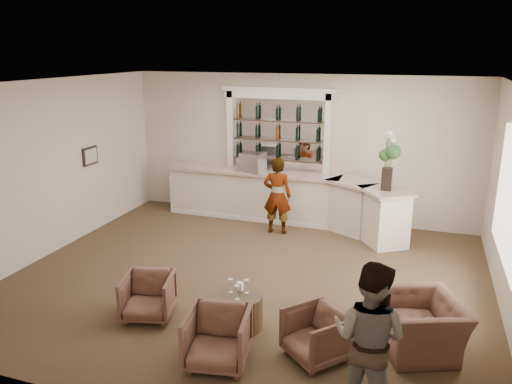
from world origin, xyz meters
TOP-DOWN VIEW (x-y plane):
  - ground at (0.00, 0.00)m, footprint 8.00×8.00m
  - room_shell at (0.16, 0.71)m, footprint 8.04×7.02m
  - bar_counter at (-0.16, 3.00)m, footprint 5.72×1.80m
  - back_bar_alcove at (-0.50, 3.41)m, footprint 2.64×0.25m
  - cocktail_table at (0.39, -1.52)m, footprint 0.70×0.70m
  - sommelier at (-0.17, 2.31)m, footprint 0.63×0.45m
  - guest at (2.31, -2.65)m, footprint 1.00×0.87m
  - armchair_left at (-0.96, -1.69)m, footprint 0.88×0.89m
  - armchair_center at (0.46, -2.41)m, footprint 0.89×0.91m
  - armchair_right at (1.61, -1.90)m, footprint 1.01×1.01m
  - armchair_far at (2.85, -1.26)m, footprint 1.30×1.37m
  - espresso_machine at (-0.94, 2.95)m, footprint 0.56×0.49m
  - flower_vase at (2.05, 2.38)m, footprint 0.31×0.31m
  - wine_glass_bar_left at (-0.29, 3.04)m, footprint 0.07×0.07m
  - wine_glass_bar_right at (-0.34, 3.04)m, footprint 0.07×0.07m
  - wine_glass_tbl_a at (0.27, -1.49)m, footprint 0.07×0.07m
  - wine_glass_tbl_b at (0.49, -1.44)m, footprint 0.07×0.07m
  - wine_glass_tbl_c at (0.43, -1.65)m, footprint 0.07×0.07m
  - napkin_holder at (0.37, -1.38)m, footprint 0.08×0.08m

SIDE VIEW (x-z plane):
  - ground at x=0.00m, z-range 0.00..0.00m
  - cocktail_table at x=0.39m, z-range 0.00..0.50m
  - armchair_right at x=1.61m, z-range 0.00..0.66m
  - armchair_left at x=-0.96m, z-range 0.00..0.66m
  - armchair_far at x=2.85m, z-range 0.00..0.71m
  - armchair_center at x=0.46m, z-range 0.00..0.72m
  - napkin_holder at x=0.37m, z-range 0.50..0.62m
  - bar_counter at x=-0.16m, z-range 0.00..1.14m
  - wine_glass_tbl_a at x=0.27m, z-range 0.50..0.71m
  - wine_glass_tbl_b at x=0.49m, z-range 0.50..0.71m
  - wine_glass_tbl_c at x=0.43m, z-range 0.50..0.71m
  - sommelier at x=-0.17m, z-range 0.00..1.65m
  - guest at x=2.31m, z-range 0.00..1.75m
  - wine_glass_bar_left at x=-0.29m, z-range 1.14..1.35m
  - wine_glass_bar_right at x=-0.34m, z-range 1.14..1.35m
  - espresso_machine at x=-0.94m, z-range 1.14..1.58m
  - flower_vase at x=2.05m, z-range 1.21..2.39m
  - back_bar_alcove at x=-0.50m, z-range 0.53..3.53m
  - room_shell at x=0.16m, z-range 0.68..4.00m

